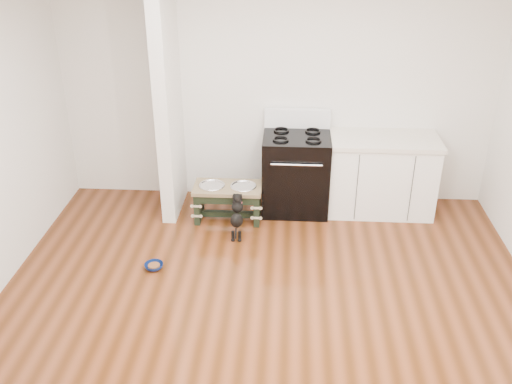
% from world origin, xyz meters
% --- Properties ---
extents(ground, '(5.00, 5.00, 0.00)m').
position_xyz_m(ground, '(0.00, 0.00, 0.00)').
color(ground, '#45210C').
rests_on(ground, ground).
extents(room_shell, '(5.00, 5.00, 5.00)m').
position_xyz_m(room_shell, '(0.00, 0.00, 1.62)').
color(room_shell, silver).
rests_on(room_shell, ground).
extents(partition_wall, '(0.15, 0.80, 2.70)m').
position_xyz_m(partition_wall, '(-1.18, 2.10, 1.35)').
color(partition_wall, silver).
rests_on(partition_wall, ground).
extents(oven_range, '(0.76, 0.69, 1.14)m').
position_xyz_m(oven_range, '(0.25, 2.16, 0.48)').
color(oven_range, black).
rests_on(oven_range, ground).
extents(cabinet_run, '(1.24, 0.64, 0.91)m').
position_xyz_m(cabinet_run, '(1.23, 2.18, 0.45)').
color(cabinet_run, white).
rests_on(cabinet_run, ground).
extents(dog_feeder, '(0.76, 0.41, 0.44)m').
position_xyz_m(dog_feeder, '(-0.51, 1.84, 0.30)').
color(dog_feeder, black).
rests_on(dog_feeder, ground).
extents(puppy, '(0.13, 0.39, 0.47)m').
position_xyz_m(puppy, '(-0.38, 1.49, 0.26)').
color(puppy, black).
rests_on(puppy, ground).
extents(floor_bowl, '(0.23, 0.23, 0.06)m').
position_xyz_m(floor_bowl, '(-1.15, 0.80, 0.03)').
color(floor_bowl, '#0B1C4F').
rests_on(floor_bowl, ground).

